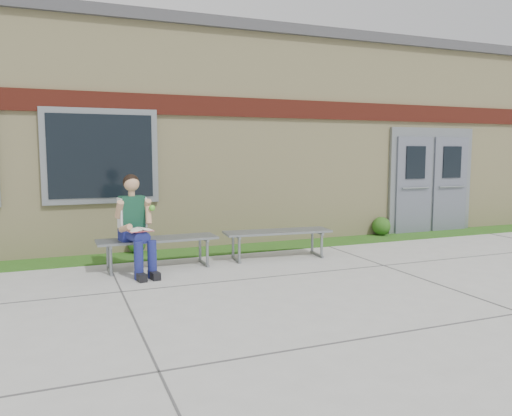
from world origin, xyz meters
name	(u,v)px	position (x,y,z in m)	size (l,w,h in m)	color
ground	(346,279)	(0.00, 0.00, 0.00)	(80.00, 80.00, 0.00)	#9E9E99
grass_strip	(272,246)	(0.00, 2.60, 0.01)	(16.00, 0.80, 0.02)	#294813
school_building	(217,139)	(0.00, 5.99, 2.10)	(16.20, 6.22, 4.20)	beige
bench_left	(158,245)	(-2.32, 1.64, 0.36)	(1.81, 0.52, 0.47)	gray
bench_right	(277,237)	(-0.32, 1.64, 0.36)	(1.83, 0.65, 0.47)	gray
girl	(136,223)	(-2.67, 1.42, 0.75)	(0.57, 0.91, 1.45)	navy
shrub_mid	(137,244)	(-2.46, 2.85, 0.17)	(0.31, 0.31, 0.31)	#294813
shrub_east	(381,226)	(2.64, 2.85, 0.21)	(0.39, 0.39, 0.39)	#294813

